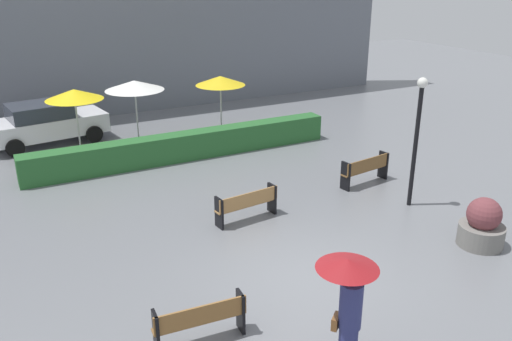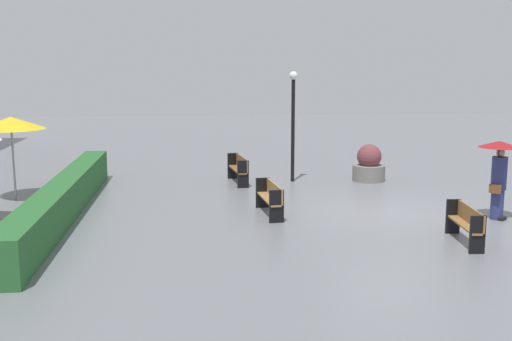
{
  "view_description": "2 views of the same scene",
  "coord_description": "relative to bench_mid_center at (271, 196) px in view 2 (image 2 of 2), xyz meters",
  "views": [
    {
      "loc": [
        -5.61,
        -8.27,
        6.31
      ],
      "look_at": [
        0.68,
        3.65,
        1.12
      ],
      "focal_mm": 37.33,
      "sensor_mm": 36.0,
      "label": 1
    },
    {
      "loc": [
        -15.77,
        4.94,
        4.0
      ],
      "look_at": [
        -0.05,
        3.48,
        1.21
      ],
      "focal_mm": 44.2,
      "sensor_mm": 36.0,
      "label": 2
    }
  ],
  "objects": [
    {
      "name": "ground_plane",
      "position": [
        -0.12,
        -3.08,
        -0.49
      ],
      "size": [
        60.0,
        60.0,
        0.0
      ],
      "primitive_type": "plane",
      "color": "slate"
    },
    {
      "name": "bench_mid_center",
      "position": [
        0.0,
        0.0,
        0.0
      ],
      "size": [
        1.8,
        0.55,
        0.83
      ],
      "color": "#9E7242",
      "rests_on": "ground"
    },
    {
      "name": "bench_near_left",
      "position": [
        -2.96,
        -3.99,
        -0.0
      ],
      "size": [
        1.7,
        0.45,
        0.81
      ],
      "color": "olive",
      "rests_on": "ground"
    },
    {
      "name": "bench_far_right",
      "position": [
        4.36,
        0.54,
        0.03
      ],
      "size": [
        1.8,
        0.6,
        0.88
      ],
      "color": "brown",
      "rests_on": "ground"
    },
    {
      "name": "pedestrian_with_umbrella",
      "position": [
        -1.02,
        -5.62,
        0.84
      ],
      "size": [
        1.02,
        1.02,
        2.01
      ],
      "color": "navy",
      "rests_on": "ground"
    },
    {
      "name": "planter_pot",
      "position": [
        4.37,
        -3.81,
        0.03
      ],
      "size": [
        1.08,
        1.08,
        1.23
      ],
      "color": "slate",
      "rests_on": "ground"
    },
    {
      "name": "lamp_post",
      "position": [
        4.5,
        -1.26,
        1.75
      ],
      "size": [
        0.28,
        0.28,
        3.62
      ],
      "color": "black",
      "rests_on": "ground"
    },
    {
      "name": "patio_umbrella_yellow_far",
      "position": [
        2.49,
        7.14,
        1.73
      ],
      "size": [
        1.91,
        1.91,
        2.4
      ],
      "color": "silver",
      "rests_on": "ground"
    },
    {
      "name": "hedge_strip",
      "position": [
        0.29,
        5.32,
        -0.02
      ],
      "size": [
        10.87,
        0.7,
        0.93
      ],
      "primitive_type": "cube",
      "color": "#28602D",
      "rests_on": "ground"
    }
  ]
}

